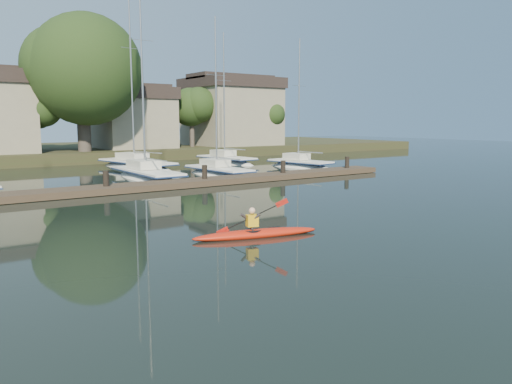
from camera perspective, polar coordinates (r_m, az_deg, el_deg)
ground at (r=17.29m, az=8.20°, el=-4.81°), size 160.00×160.00×0.00m
kayak at (r=16.71m, az=-0.05°, el=-4.59°), size 4.41×1.69×1.41m
dock at (r=28.93m, az=-11.08°, el=0.77°), size 34.00×2.00×1.80m
sailboat_2 at (r=33.86m, az=-12.34°, el=1.12°), size 2.22×9.34×15.44m
sailboat_3 at (r=35.45m, az=-4.31°, el=1.62°), size 2.37×7.61×12.12m
sailboat_4 at (r=41.32m, az=5.04°, el=2.53°), size 3.09×7.07×11.61m
sailboat_6 at (r=41.68m, az=-13.49°, el=2.39°), size 4.13×10.46×16.28m
sailboat_7 at (r=45.49m, az=-3.44°, el=3.07°), size 2.87×8.12×12.82m
shore at (r=54.18m, az=-21.03°, el=6.98°), size 90.00×25.25×12.75m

